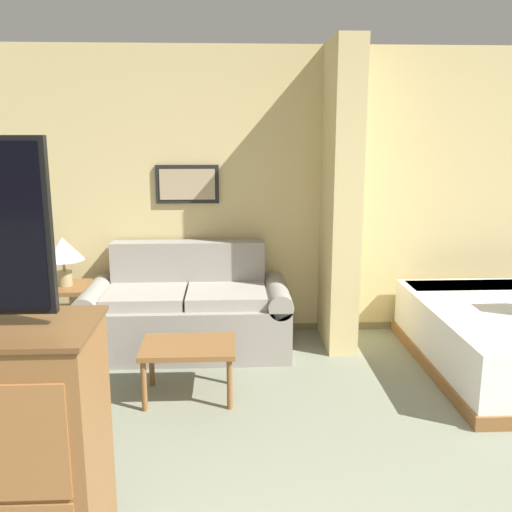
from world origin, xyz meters
TOP-DOWN VIEW (x-y plane):
  - wall_back at (-0.00, 3.72)m, footprint 7.24×0.16m
  - wall_partition_pillar at (0.38, 3.31)m, footprint 0.24×0.69m
  - couch at (-0.94, 3.23)m, footprint 1.76×0.84m
  - coffee_table at (-0.87, 2.29)m, footprint 0.66×0.48m
  - side_table at (-1.99, 3.30)m, footprint 0.46×0.46m
  - table_lamp at (-1.99, 3.30)m, footprint 0.35×0.35m

SIDE VIEW (x-z plane):
  - couch at x=-0.94m, z-range -0.12..0.78m
  - coffee_table at x=-0.87m, z-range 0.15..0.54m
  - side_table at x=-1.99m, z-range 0.19..0.75m
  - table_lamp at x=-1.99m, z-range 0.66..1.08m
  - wall_back at x=0.00m, z-range -0.01..2.59m
  - wall_partition_pillar at x=0.38m, z-range 0.00..2.60m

